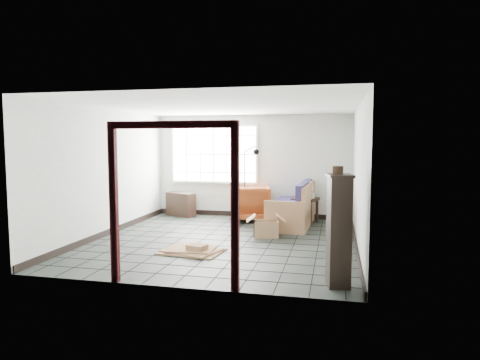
% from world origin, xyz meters
% --- Properties ---
extents(ground, '(5.50, 5.50, 0.00)m').
position_xyz_m(ground, '(0.00, 0.00, 0.00)').
color(ground, black).
rests_on(ground, ground).
extents(room_shell, '(5.02, 5.52, 2.61)m').
position_xyz_m(room_shell, '(0.00, 0.03, 1.68)').
color(room_shell, '#AAADA6').
rests_on(room_shell, ground).
extents(window_panel, '(2.32, 0.08, 1.52)m').
position_xyz_m(window_panel, '(-1.00, 2.70, 1.60)').
color(window_panel, silver).
rests_on(window_panel, ground).
extents(doorway_trim, '(1.80, 0.08, 2.20)m').
position_xyz_m(doorway_trim, '(0.00, -2.70, 1.38)').
color(doorway_trim, black).
rests_on(doorway_trim, ground).
extents(futon_sofa, '(0.98, 2.32, 1.01)m').
position_xyz_m(futon_sofa, '(1.19, 1.96, 0.37)').
color(futon_sofa, '#906441').
rests_on(futon_sofa, ground).
extents(armchair, '(1.11, 1.07, 0.95)m').
position_xyz_m(armchair, '(0.07, 2.18, 0.47)').
color(armchair, maroon).
rests_on(armchair, ground).
extents(side_table, '(0.68, 0.68, 0.59)m').
position_xyz_m(side_table, '(1.40, 2.23, 0.49)').
color(side_table, black).
rests_on(side_table, ground).
extents(table_lamp, '(0.28, 0.28, 0.40)m').
position_xyz_m(table_lamp, '(1.46, 2.16, 0.87)').
color(table_lamp, black).
rests_on(table_lamp, side_table).
extents(projector, '(0.30, 0.24, 0.10)m').
position_xyz_m(projector, '(1.46, 2.25, 0.64)').
color(projector, silver).
rests_on(projector, side_table).
extents(floor_lamp, '(0.56, 0.37, 1.82)m').
position_xyz_m(floor_lamp, '(0.02, 2.40, 0.97)').
color(floor_lamp, black).
rests_on(floor_lamp, ground).
extents(console_shelf, '(0.84, 0.58, 0.61)m').
position_xyz_m(console_shelf, '(-1.81, 2.40, 0.31)').
color(console_shelf, black).
rests_on(console_shelf, ground).
extents(tall_shelf, '(0.38, 0.46, 1.50)m').
position_xyz_m(tall_shelf, '(2.15, -2.21, 0.77)').
color(tall_shelf, black).
rests_on(tall_shelf, ground).
extents(pot, '(0.18, 0.18, 0.11)m').
position_xyz_m(pot, '(2.12, -2.20, 1.56)').
color(pot, black).
rests_on(pot, tall_shelf).
extents(open_box, '(0.85, 0.53, 0.45)m').
position_xyz_m(open_box, '(0.73, 0.52, 0.16)').
color(open_box, brown).
rests_on(open_box, ground).
extents(cardboard_pile, '(1.14, 0.94, 0.15)m').
position_xyz_m(cardboard_pile, '(-0.33, -0.98, 0.04)').
color(cardboard_pile, brown).
rests_on(cardboard_pile, ground).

